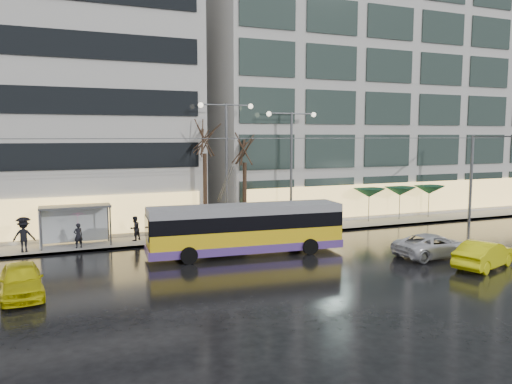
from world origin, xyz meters
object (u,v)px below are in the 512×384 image
street_lamp_near (226,150)px  trolleybus (246,230)px  bus_shelter (69,217)px  taxi_a (21,280)px

street_lamp_near → trolleybus: bearing=-98.1°
bus_shelter → street_lamp_near: bearing=0.6°
trolleybus → street_lamp_near: size_ratio=1.28×
street_lamp_near → bus_shelter: bearing=-179.4°
street_lamp_near → taxi_a: size_ratio=2.10×
trolleybus → bus_shelter: bearing=148.8°
trolleybus → taxi_a: 12.35m
taxi_a → trolleybus: bearing=12.0°
street_lamp_near → taxi_a: street_lamp_near is taller
trolleybus → street_lamp_near: (0.84, 5.89, 4.56)m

